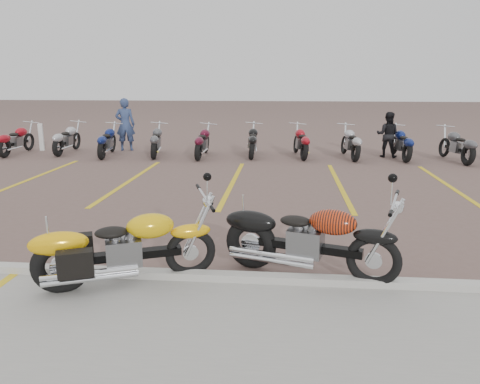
# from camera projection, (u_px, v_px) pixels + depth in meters

# --- Properties ---
(ground) EXTENTS (100.00, 100.00, 0.00)m
(ground) POSITION_uv_depth(u_px,v_px,m) (207.00, 232.00, 8.13)
(ground) COLOR brown
(ground) RESTS_ON ground
(curb) EXTENTS (60.00, 0.18, 0.12)m
(curb) POSITION_uv_depth(u_px,v_px,m) (183.00, 276.00, 6.18)
(curb) COLOR #ADAAA3
(curb) RESTS_ON ground
(parking_stripes) EXTENTS (38.00, 5.50, 0.01)m
(parking_stripes) POSITION_uv_depth(u_px,v_px,m) (233.00, 182.00, 12.00)
(parking_stripes) COLOR gold
(parking_stripes) RESTS_ON ground
(yellow_cruiser) EXTENTS (2.19, 1.02, 0.95)m
(yellow_cruiser) POSITION_uv_depth(u_px,v_px,m) (122.00, 250.00, 5.93)
(yellow_cruiser) COLOR black
(yellow_cruiser) RESTS_ON ground
(flame_cruiser) EXTENTS (2.31, 0.84, 0.98)m
(flame_cruiser) POSITION_uv_depth(u_px,v_px,m) (305.00, 242.00, 6.20)
(flame_cruiser) COLOR black
(flame_cruiser) RESTS_ON ground
(person_a) EXTENTS (0.77, 0.57, 1.92)m
(person_a) POSITION_uv_depth(u_px,v_px,m) (125.00, 124.00, 17.20)
(person_a) COLOR navy
(person_a) RESTS_ON ground
(person_b) EXTENTS (0.88, 0.78, 1.52)m
(person_b) POSITION_uv_depth(u_px,v_px,m) (387.00, 135.00, 15.76)
(person_b) COLOR black
(person_b) RESTS_ON ground
(bollard) EXTENTS (0.19, 0.19, 1.00)m
(bollard) POSITION_uv_depth(u_px,v_px,m) (41.00, 137.00, 17.26)
(bollard) COLOR silver
(bollard) RESTS_ON ground
(bg_bike_row) EXTENTS (22.26, 2.05, 1.10)m
(bg_bike_row) POSITION_uv_depth(u_px,v_px,m) (275.00, 141.00, 15.74)
(bg_bike_row) COLOR black
(bg_bike_row) RESTS_ON ground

